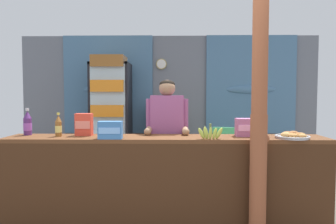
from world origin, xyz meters
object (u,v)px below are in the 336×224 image
(stall_counter, at_px, (166,174))
(soda_bottle_grape_soda, at_px, (28,124))
(snack_box_wafer, at_px, (247,127))
(snack_box_crackers, at_px, (84,124))
(shopkeeper, at_px, (167,129))
(drink_fridge, at_px, (111,109))
(snack_box_biscuit, at_px, (110,130))
(bottle_shelf_rack, at_px, (161,135))
(soda_bottle_iced_tea, at_px, (58,126))
(pastry_tray, at_px, (292,136))
(banana_bunch, at_px, (210,133))
(timber_post, at_px, (259,120))
(plastic_lawn_chair, at_px, (226,149))

(stall_counter, distance_m, soda_bottle_grape_soda, 1.61)
(snack_box_wafer, bearing_deg, snack_box_crackers, 178.94)
(soda_bottle_grape_soda, bearing_deg, shopkeeper, 9.63)
(drink_fridge, bearing_deg, snack_box_biscuit, -78.87)
(snack_box_biscuit, bearing_deg, bottle_shelf_rack, 81.41)
(bottle_shelf_rack, bearing_deg, snack_box_wafer, -67.99)
(soda_bottle_iced_tea, height_order, snack_box_biscuit, soda_bottle_iced_tea)
(snack_box_crackers, height_order, pastry_tray, snack_box_crackers)
(banana_bunch, bearing_deg, timber_post, -20.59)
(timber_post, bearing_deg, soda_bottle_grape_soda, 169.72)
(plastic_lawn_chair, xyz_separation_m, snack_box_crackers, (-1.83, -1.76, 0.57))
(plastic_lawn_chair, relative_size, snack_box_biscuit, 3.65)
(bottle_shelf_rack, bearing_deg, shopkeeper, -86.04)
(drink_fridge, bearing_deg, banana_bunch, -58.93)
(snack_box_crackers, bearing_deg, pastry_tray, -4.86)
(stall_counter, distance_m, bottle_shelf_rack, 2.65)
(timber_post, relative_size, plastic_lawn_chair, 2.79)
(timber_post, distance_m, plastic_lawn_chair, 2.26)
(snack_box_wafer, bearing_deg, soda_bottle_grape_soda, 178.51)
(drink_fridge, bearing_deg, pastry_tray, -46.08)
(soda_bottle_grape_soda, distance_m, pastry_tray, 2.81)
(soda_bottle_grape_soda, relative_size, snack_box_wafer, 1.24)
(timber_post, height_order, shopkeeper, timber_post)
(snack_box_biscuit, height_order, banana_bunch, snack_box_biscuit)
(stall_counter, relative_size, banana_bunch, 12.49)
(timber_post, bearing_deg, plastic_lawn_chair, 88.37)
(snack_box_wafer, bearing_deg, drink_fridge, 130.10)
(pastry_tray, bearing_deg, snack_box_biscuit, -178.14)
(shopkeeper, distance_m, soda_bottle_iced_tea, 1.20)
(soda_bottle_iced_tea, bearing_deg, plastic_lawn_chair, 41.30)
(snack_box_crackers, bearing_deg, stall_counter, -11.62)
(timber_post, xyz_separation_m, drink_fridge, (-1.92, 2.63, -0.03))
(stall_counter, bearing_deg, snack_box_biscuit, -173.69)
(soda_bottle_grape_soda, height_order, snack_box_biscuit, soda_bottle_grape_soda)
(snack_box_biscuit, xyz_separation_m, snack_box_wafer, (1.42, 0.21, 0.01))
(timber_post, relative_size, shopkeeper, 1.54)
(timber_post, relative_size, soda_bottle_grape_soda, 8.13)
(soda_bottle_grape_soda, bearing_deg, soda_bottle_iced_tea, -15.43)
(stall_counter, relative_size, soda_bottle_grape_soda, 11.35)
(timber_post, xyz_separation_m, soda_bottle_iced_tea, (-2.02, 0.33, -0.10))
(soda_bottle_iced_tea, xyz_separation_m, banana_bunch, (1.59, -0.17, -0.05))
(soda_bottle_iced_tea, bearing_deg, banana_bunch, -6.02)
(bottle_shelf_rack, relative_size, snack_box_wafer, 5.05)
(banana_bunch, bearing_deg, snack_box_crackers, 169.73)
(soda_bottle_iced_tea, distance_m, snack_box_crackers, 0.26)
(soda_bottle_grape_soda, height_order, banana_bunch, soda_bottle_grape_soda)
(snack_box_crackers, xyz_separation_m, snack_box_wafer, (1.75, -0.03, -0.02))
(stall_counter, bearing_deg, shopkeeper, 89.48)
(plastic_lawn_chair, distance_m, soda_bottle_grape_soda, 3.06)
(pastry_tray, bearing_deg, bottle_shelf_rack, 118.35)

